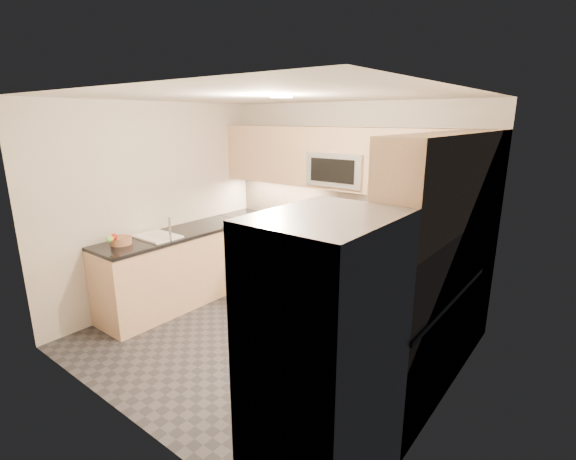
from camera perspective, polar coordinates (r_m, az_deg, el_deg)
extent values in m
cube|color=black|center=(4.63, -2.76, -14.78)|extent=(3.60, 3.20, 0.00)
cube|color=beige|center=(4.02, -3.23, 17.82)|extent=(3.60, 3.20, 0.02)
cube|color=#BDB3A4|center=(5.43, 8.16, 3.73)|extent=(3.60, 0.02, 2.50)
cube|color=#BDB3A4|center=(3.18, -22.26, -5.48)|extent=(3.60, 0.02, 2.50)
cube|color=#BDB3A4|center=(5.48, -17.38, 3.28)|extent=(0.02, 3.20, 2.50)
cube|color=#BDB3A4|center=(3.32, 21.33, -4.57)|extent=(0.02, 3.20, 2.50)
cube|color=tan|center=(6.01, -2.62, -2.91)|extent=(1.42, 0.60, 0.90)
cube|color=tan|center=(4.96, 17.08, -7.59)|extent=(1.42, 0.60, 0.90)
cube|color=tan|center=(3.86, 16.47, -14.38)|extent=(0.60, 1.70, 0.90)
cube|color=tan|center=(5.46, -14.90, -5.33)|extent=(0.60, 2.00, 0.90)
cube|color=black|center=(5.88, -2.67, 1.45)|extent=(1.42, 0.63, 0.04)
cube|color=black|center=(4.80, 17.51, -2.41)|extent=(1.42, 0.63, 0.04)
cube|color=black|center=(3.65, 17.02, -7.93)|extent=(0.63, 1.70, 0.04)
cube|color=black|center=(5.32, -15.24, -0.57)|extent=(0.63, 2.00, 0.04)
cube|color=tan|center=(5.20, 7.42, 9.66)|extent=(3.60, 0.35, 0.75)
cube|color=tan|center=(3.49, 20.83, 6.17)|extent=(0.35, 1.95, 0.75)
cube|color=tan|center=(5.44, 8.11, 3.15)|extent=(3.60, 0.01, 0.51)
cube|color=tan|center=(3.75, 23.22, -3.43)|extent=(0.01, 2.30, 0.51)
cube|color=gray|center=(5.38, 6.10, -5.13)|extent=(0.76, 0.65, 0.91)
cube|color=black|center=(5.24, 6.24, -0.40)|extent=(0.76, 0.65, 0.03)
cube|color=black|center=(5.12, 4.13, -6.20)|extent=(0.62, 0.02, 0.45)
cylinder|color=#B2B5BA|center=(5.01, 4.06, -3.39)|extent=(0.60, 0.02, 0.02)
cube|color=#9C9FA4|center=(5.19, 7.23, 8.27)|extent=(0.76, 0.40, 0.40)
cube|color=black|center=(5.02, 6.01, 8.07)|extent=(0.60, 0.01, 0.28)
cube|color=#9D9EA4|center=(2.63, 5.00, -17.29)|extent=(0.70, 0.90, 1.80)
cylinder|color=#B2B5BA|center=(2.68, -4.07, -15.42)|extent=(0.02, 0.02, 1.20)
cylinder|color=#B2B5BA|center=(2.92, 0.77, -12.62)|extent=(0.02, 0.02, 1.20)
cube|color=white|center=(5.19, -17.41, -1.58)|extent=(0.52, 0.38, 0.16)
cylinder|color=silver|center=(4.93, -15.85, 0.10)|extent=(0.03, 0.03, 0.28)
cylinder|color=#4DB554|center=(4.54, 21.83, -2.42)|extent=(0.33, 0.33, 0.17)
cube|color=orange|center=(5.71, -0.71, 1.32)|extent=(0.44, 0.33, 0.01)
cylinder|color=#A46D4C|center=(5.01, -21.88, -1.36)|extent=(0.29, 0.29, 0.08)
sphere|color=#A12512|center=(4.91, -22.67, -0.88)|extent=(0.08, 0.08, 0.08)
sphere|color=#67C152|center=(4.84, -23.28, -1.15)|extent=(0.07, 0.07, 0.07)
cube|color=silver|center=(5.12, 2.81, -5.00)|extent=(0.21, 0.05, 0.39)
sphere|color=orange|center=(4.86, -23.15, -1.11)|extent=(0.07, 0.07, 0.07)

